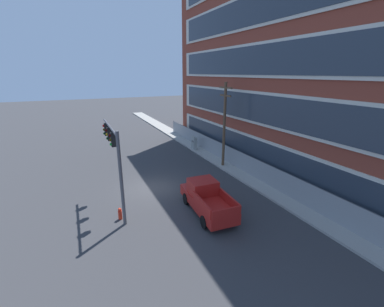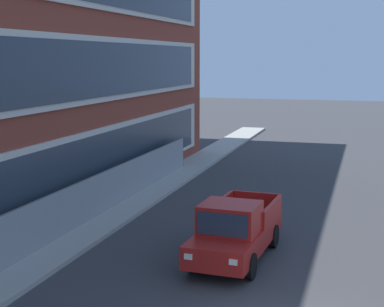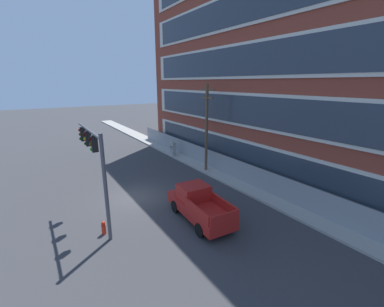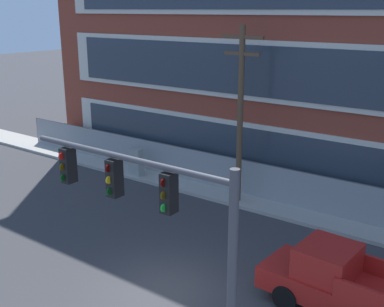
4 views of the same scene
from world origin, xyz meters
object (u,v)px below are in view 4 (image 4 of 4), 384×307
(electrical_cabinet, at_px, (136,163))
(traffic_signal_mast, at_px, (159,220))
(utility_pole_near_corner, at_px, (240,110))
(pickup_truck_red, at_px, (346,286))

(electrical_cabinet, bearing_deg, traffic_signal_mast, -45.30)
(traffic_signal_mast, xyz_separation_m, utility_pole_near_corner, (-4.25, 10.73, 0.14))
(traffic_signal_mast, distance_m, electrical_cabinet, 15.26)
(pickup_truck_red, bearing_deg, electrical_cabinet, 157.83)
(traffic_signal_mast, height_order, utility_pole_near_corner, utility_pole_near_corner)
(traffic_signal_mast, relative_size, utility_pole_near_corner, 0.73)
(pickup_truck_red, relative_size, electrical_cabinet, 3.33)
(pickup_truck_red, xyz_separation_m, electrical_cabinet, (-13.13, 5.35, -0.14))
(utility_pole_near_corner, bearing_deg, traffic_signal_mast, -68.39)
(pickup_truck_red, relative_size, utility_pole_near_corner, 0.67)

